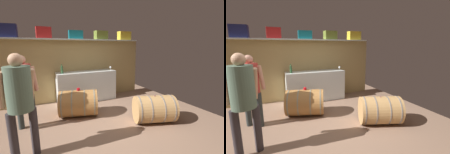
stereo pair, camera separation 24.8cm
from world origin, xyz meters
TOP-DOWN VIEW (x-y plane):
  - ground_plane at (0.00, 0.60)m, footprint 5.89×7.97m
  - back_wall_panel at (0.00, 2.39)m, footprint 4.69×0.10m
  - high_shelf_board at (0.00, 2.24)m, footprint 4.31×0.40m
  - toolcase_navy at (-1.73, 2.24)m, footprint 0.45×0.26m
  - toolcase_red at (-0.87, 2.24)m, footprint 0.40×0.29m
  - toolcase_teal at (0.03, 2.24)m, footprint 0.43×0.24m
  - toolcase_olive at (0.86, 2.24)m, footprint 0.42×0.28m
  - toolcase_yellow at (1.75, 2.24)m, footprint 0.43×0.26m
  - work_cabinet at (0.28, 2.06)m, footprint 1.85×0.53m
  - wine_bottle_green at (-0.48, 1.99)m, footprint 0.07×0.07m
  - wine_glass at (1.08, 1.98)m, footprint 0.07×0.07m
  - wine_barrel_near at (-0.26, 1.05)m, footprint 1.07×0.90m
  - wine_barrel_far at (1.21, -0.06)m, footprint 1.06×0.89m
  - tasting_cup at (-0.26, 1.05)m, footprint 0.08×0.08m
  - winemaker_pouring at (-1.41, -0.09)m, footprint 0.53×0.46m
  - visitor_tasting at (-1.41, 0.91)m, footprint 0.51×0.48m

SIDE VIEW (x-z plane):
  - ground_plane at x=0.00m, z-range -0.02..0.00m
  - wine_barrel_far at x=1.21m, z-range 0.00..0.64m
  - wine_barrel_near at x=-0.26m, z-range 0.00..0.67m
  - work_cabinet at x=0.28m, z-range 0.00..0.96m
  - tasting_cup at x=-0.26m, z-range 0.67..0.72m
  - back_wall_panel at x=0.00m, z-range 0.00..1.93m
  - visitor_tasting at x=-1.41m, z-range 0.18..1.75m
  - winemaker_pouring at x=-1.41m, z-range 0.19..1.84m
  - wine_glass at x=1.08m, z-range 0.98..1.11m
  - wine_bottle_green at x=-0.48m, z-range 0.94..1.22m
  - high_shelf_board at x=0.00m, z-range 1.93..1.96m
  - toolcase_teal at x=0.03m, z-range 1.96..2.22m
  - toolcase_olive at x=0.86m, z-range 1.96..2.23m
  - toolcase_yellow at x=1.75m, z-range 1.96..2.25m
  - toolcase_red at x=-0.87m, z-range 1.96..2.27m
  - toolcase_navy at x=-1.73m, z-range 1.96..2.30m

